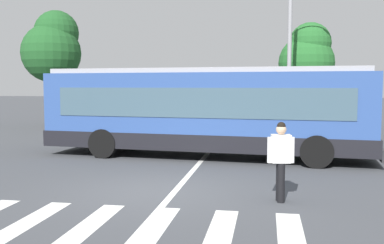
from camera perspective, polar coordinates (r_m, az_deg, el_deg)
ground_plane at (r=10.52m, az=-4.80°, el=-8.94°), size 160.00×160.00×0.00m
city_transit_bus at (r=15.24m, az=1.75°, el=1.40°), size 11.43×3.61×3.06m
pedestrian_crossing_street at (r=9.59m, az=11.43°, el=-4.47°), size 0.57×0.32×1.72m
parked_car_charcoal at (r=27.07m, az=-1.86°, el=1.16°), size 1.97×4.55×1.35m
parked_car_silver at (r=26.22m, az=3.61°, el=1.04°), size 2.18×4.63×1.35m
parked_car_teal at (r=26.31m, az=9.53°, el=0.99°), size 2.03×4.58×1.35m
twin_arm_street_lamp at (r=22.11m, az=12.59°, el=13.06°), size 4.21×0.32×9.35m
background_tree_left at (r=27.77m, az=-17.58°, el=9.22°), size 3.49×3.49×6.92m
background_tree_right at (r=27.04m, az=14.74°, el=8.08°), size 3.27×3.27×6.15m
crosswalk_painted_stripes at (r=7.88m, az=-9.71°, el=-13.72°), size 6.32×3.05×0.01m
lane_center_line at (r=12.34m, az=-0.38°, el=-6.85°), size 0.16×24.00×0.01m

